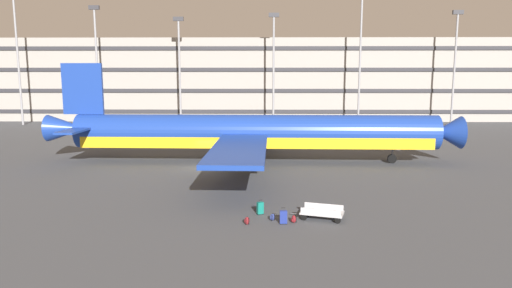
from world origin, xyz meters
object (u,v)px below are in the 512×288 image
Objects in this scene: suitcase_silver at (260,208)px; baggage_cart at (322,213)px; backpack_red at (272,217)px; suitcase_teal at (283,217)px; backpack_upright at (294,219)px; backpack_small at (247,221)px; airliner at (252,133)px.

baggage_cart is (3.85, -0.91, -0.01)m from suitcase_silver.
backpack_red is at bearing -57.90° from suitcase_silver.
suitcase_teal is 2.63m from baggage_cart.
suitcase_silver is 2.06× the size of backpack_red.
backpack_red is at bearing 134.38° from suitcase_teal.
baggage_cart is (2.45, 0.96, -0.02)m from suitcase_teal.
baggage_cart is at bearing 21.96° from backpack_upright.
backpack_small is 1.09× the size of backpack_red.
suitcase_teal is at bearing -158.69° from baggage_cart.
baggage_cart is (4.81, -18.51, -2.58)m from airliner.
airliner reaches higher than suitcase_silver.
baggage_cart is at bearing 5.35° from backpack_red.
backpack_small reaches higher than backpack_red.
suitcase_silver reaches higher than backpack_upright.
suitcase_teal reaches higher than suitcase_silver.
suitcase_teal reaches higher than backpack_small.
baggage_cart is at bearing 13.11° from backpack_small.
baggage_cart is (1.82, 0.73, 0.20)m from backpack_upright.
backpack_red is at bearing -84.82° from airliner.
suitcase_silver is at bearing 126.96° from suitcase_teal.
suitcase_teal is at bearing -83.10° from airliner.
backpack_small is at bearing -152.84° from backpack_red.
suitcase_silver is at bearing 68.42° from backpack_small.
airliner is 81.26× the size of backpack_small.
backpack_small is 4.77m from baggage_cart.
backpack_upright is at bearing -19.16° from backpack_red.
baggage_cart reaches higher than backpack_red.
backpack_small is 2.84m from backpack_upright.
suitcase_teal is 2.09× the size of backpack_red.
airliner reaches higher than backpack_upright.
airliner is 19.79m from backpack_small.
baggage_cart is at bearing -75.45° from airliner.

